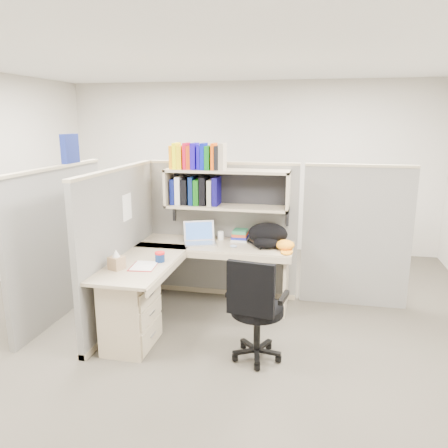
% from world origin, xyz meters
% --- Properties ---
extents(ground, '(6.00, 6.00, 0.00)m').
position_xyz_m(ground, '(0.00, 0.00, 0.00)').
color(ground, '#39352C').
rests_on(ground, ground).
extents(room_shell, '(6.00, 6.00, 6.00)m').
position_xyz_m(room_shell, '(0.00, 0.00, 1.62)').
color(room_shell, '#B8B2A6').
rests_on(room_shell, ground).
extents(cubicle, '(3.79, 1.84, 1.95)m').
position_xyz_m(cubicle, '(-0.37, 0.45, 0.91)').
color(cubicle, '#5E5E59').
rests_on(cubicle, ground).
extents(desk, '(1.74, 1.75, 0.73)m').
position_xyz_m(desk, '(-0.41, -0.29, 0.44)').
color(desk, tan).
rests_on(desk, ground).
extents(laptop, '(0.45, 0.45, 0.25)m').
position_xyz_m(laptop, '(-0.18, 0.53, 0.86)').
color(laptop, silver).
rests_on(laptop, desk).
extents(backpack, '(0.51, 0.43, 0.26)m').
position_xyz_m(backpack, '(0.58, 0.58, 0.86)').
color(backpack, black).
rests_on(backpack, desk).
extents(orange_cap, '(0.25, 0.27, 0.11)m').
position_xyz_m(orange_cap, '(0.79, 0.49, 0.79)').
color(orange_cap, orange).
rests_on(orange_cap, desk).
extents(snack_canister, '(0.10, 0.10, 0.10)m').
position_xyz_m(snack_canister, '(-0.40, -0.17, 0.78)').
color(snack_canister, navy).
rests_on(snack_canister, desk).
extents(tissue_box, '(0.16, 0.16, 0.19)m').
position_xyz_m(tissue_box, '(-0.72, -0.46, 0.83)').
color(tissue_box, '#A07F5A').
rests_on(tissue_box, desk).
extents(mouse, '(0.09, 0.07, 0.03)m').
position_xyz_m(mouse, '(0.22, 0.47, 0.74)').
color(mouse, '#8DA3C8').
rests_on(mouse, desk).
extents(paper_cup, '(0.09, 0.09, 0.10)m').
position_xyz_m(paper_cup, '(0.02, 0.75, 0.78)').
color(paper_cup, white).
rests_on(paper_cup, desk).
extents(book_stack, '(0.19, 0.25, 0.12)m').
position_xyz_m(book_stack, '(0.24, 0.79, 0.79)').
color(book_stack, gray).
rests_on(book_stack, desk).
extents(loose_paper, '(0.24, 0.31, 0.00)m').
position_xyz_m(loose_paper, '(-0.51, -0.32, 0.73)').
color(loose_paper, white).
rests_on(loose_paper, desk).
extents(task_chair, '(0.54, 0.50, 0.98)m').
position_xyz_m(task_chair, '(0.62, -0.58, 0.35)').
color(task_chair, black).
rests_on(task_chair, ground).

